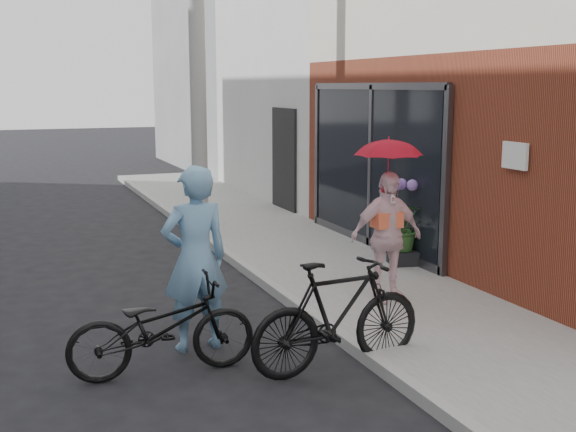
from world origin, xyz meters
TOP-DOWN VIEW (x-y plane):
  - ground at (0.00, 0.00)m, footprint 80.00×80.00m
  - sidewalk at (2.10, 2.00)m, footprint 2.20×24.00m
  - curb at (0.94, 2.00)m, footprint 0.12×24.00m
  - plaster_building at (7.20, 9.00)m, footprint 8.00×6.00m
  - east_building_far at (7.20, 16.00)m, footprint 8.00×8.00m
  - utility_pole at (1.10, 6.00)m, footprint 0.28×0.28m
  - officer at (-0.46, 0.42)m, footprint 0.69×0.48m
  - bike_left at (-0.91, -0.11)m, footprint 1.72×0.67m
  - bike_right at (0.60, -0.61)m, footprint 1.78×0.63m
  - kimono_woman at (1.91, 0.83)m, footprint 0.89×0.39m
  - parasol at (1.91, 0.83)m, footprint 0.73×0.73m
  - planter at (3.00, 2.25)m, footprint 0.45×0.45m
  - potted_plant at (3.00, 2.25)m, footprint 0.59×0.51m

SIDE VIEW (x-z plane):
  - ground at x=0.00m, z-range 0.00..0.00m
  - sidewalk at x=2.10m, z-range 0.00..0.12m
  - curb at x=0.94m, z-range 0.00..0.12m
  - planter at x=3.00m, z-range 0.12..0.32m
  - bike_left at x=-0.91m, z-range 0.00..0.89m
  - bike_right at x=0.60m, z-range 0.00..1.05m
  - potted_plant at x=3.00m, z-range 0.32..0.98m
  - kimono_woman at x=1.91m, z-range 0.12..1.63m
  - officer at x=-0.46m, z-range 0.00..1.84m
  - parasol at x=1.91m, z-range 1.63..2.28m
  - plaster_building at x=7.20m, z-range 0.00..7.00m
  - east_building_far at x=7.20m, z-range 0.00..7.00m
  - utility_pole at x=1.10m, z-range 0.00..7.00m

